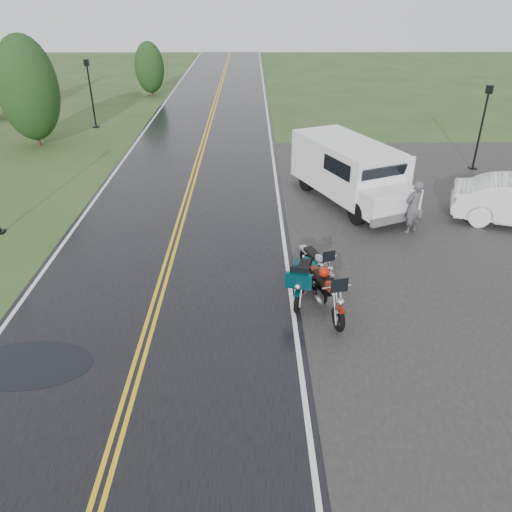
{
  "coord_description": "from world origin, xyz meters",
  "views": [
    {
      "loc": [
        2.67,
        -10.58,
        7.87
      ],
      "look_at": [
        2.8,
        2.0,
        1.0
      ],
      "focal_mm": 35.0,
      "sensor_mm": 36.0,
      "label": 1
    }
  ],
  "objects_px": {
    "person_at_van": "(414,208)",
    "lamp_post_far_left": "(91,94)",
    "motorcycle_red": "(339,309)",
    "motorcycle_silver": "(329,274)",
    "lamp_post_far_right": "(481,128)",
    "van_white": "(360,194)",
    "motorcycle_teal": "(298,293)"
  },
  "relations": [
    {
      "from": "motorcycle_silver",
      "to": "person_at_van",
      "type": "height_order",
      "value": "person_at_van"
    },
    {
      "from": "motorcycle_red",
      "to": "motorcycle_teal",
      "type": "distance_m",
      "value": 1.28
    },
    {
      "from": "van_white",
      "to": "person_at_van",
      "type": "distance_m",
      "value": 1.94
    },
    {
      "from": "lamp_post_far_left",
      "to": "person_at_van",
      "type": "bearing_deg",
      "value": -44.58
    },
    {
      "from": "motorcycle_red",
      "to": "lamp_post_far_left",
      "type": "bearing_deg",
      "value": 107.7
    },
    {
      "from": "van_white",
      "to": "person_at_van",
      "type": "relative_size",
      "value": 3.29
    },
    {
      "from": "motorcycle_teal",
      "to": "van_white",
      "type": "bearing_deg",
      "value": 78.03
    },
    {
      "from": "motorcycle_red",
      "to": "lamp_post_far_right",
      "type": "xyz_separation_m",
      "value": [
        8.52,
        12.78,
        1.26
      ]
    },
    {
      "from": "van_white",
      "to": "lamp_post_far_left",
      "type": "relative_size",
      "value": 1.55
    },
    {
      "from": "motorcycle_silver",
      "to": "lamp_post_far_left",
      "type": "relative_size",
      "value": 0.52
    },
    {
      "from": "van_white",
      "to": "motorcycle_silver",
      "type": "bearing_deg",
      "value": -134.03
    },
    {
      "from": "motorcycle_silver",
      "to": "person_at_van",
      "type": "relative_size",
      "value": 1.1
    },
    {
      "from": "motorcycle_red",
      "to": "motorcycle_silver",
      "type": "height_order",
      "value": "motorcycle_red"
    },
    {
      "from": "motorcycle_teal",
      "to": "van_white",
      "type": "height_order",
      "value": "van_white"
    },
    {
      "from": "person_at_van",
      "to": "lamp_post_far_right",
      "type": "height_order",
      "value": "lamp_post_far_right"
    },
    {
      "from": "motorcycle_teal",
      "to": "person_at_van",
      "type": "xyz_separation_m",
      "value": [
        4.49,
        4.99,
        0.29
      ]
    },
    {
      "from": "person_at_van",
      "to": "lamp_post_far_left",
      "type": "height_order",
      "value": "lamp_post_far_left"
    },
    {
      "from": "van_white",
      "to": "person_at_van",
      "type": "height_order",
      "value": "van_white"
    },
    {
      "from": "motorcycle_red",
      "to": "motorcycle_teal",
      "type": "height_order",
      "value": "motorcycle_red"
    },
    {
      "from": "motorcycle_teal",
      "to": "lamp_post_far_right",
      "type": "xyz_separation_m",
      "value": [
        9.5,
        11.95,
        1.32
      ]
    },
    {
      "from": "motorcycle_teal",
      "to": "person_at_van",
      "type": "height_order",
      "value": "person_at_van"
    },
    {
      "from": "motorcycle_silver",
      "to": "van_white",
      "type": "height_order",
      "value": "van_white"
    },
    {
      "from": "motorcycle_red",
      "to": "lamp_post_far_left",
      "type": "xyz_separation_m",
      "value": [
        -11.87,
        20.99,
        1.31
      ]
    },
    {
      "from": "motorcycle_teal",
      "to": "motorcycle_silver",
      "type": "distance_m",
      "value": 1.42
    },
    {
      "from": "motorcycle_silver",
      "to": "lamp_post_far_left",
      "type": "distance_m",
      "value": 22.57
    },
    {
      "from": "lamp_post_far_left",
      "to": "motorcycle_silver",
      "type": "bearing_deg",
      "value": -58.16
    },
    {
      "from": "lamp_post_far_left",
      "to": "lamp_post_far_right",
      "type": "bearing_deg",
      "value": -21.92
    },
    {
      "from": "lamp_post_far_left",
      "to": "lamp_post_far_right",
      "type": "relative_size",
      "value": 1.02
    },
    {
      "from": "motorcycle_red",
      "to": "van_white",
      "type": "height_order",
      "value": "van_white"
    },
    {
      "from": "motorcycle_teal",
      "to": "person_at_van",
      "type": "relative_size",
      "value": 1.18
    },
    {
      "from": "person_at_van",
      "to": "lamp_post_far_left",
      "type": "distance_m",
      "value": 21.63
    },
    {
      "from": "person_at_van",
      "to": "motorcycle_silver",
      "type": "bearing_deg",
      "value": 14.75
    }
  ]
}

